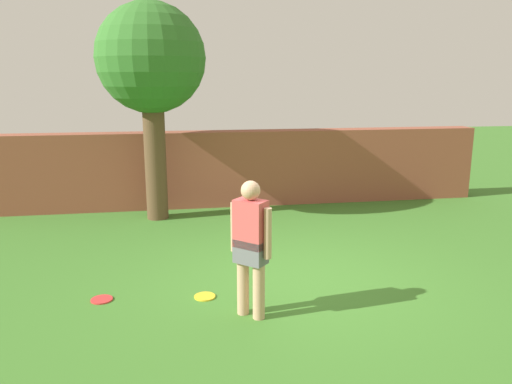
% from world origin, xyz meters
% --- Properties ---
extents(ground_plane, '(40.00, 40.00, 0.00)m').
position_xyz_m(ground_plane, '(0.00, 0.00, 0.00)').
color(ground_plane, '#3D7528').
extents(brick_wall, '(13.21, 0.50, 1.62)m').
position_xyz_m(brick_wall, '(-1.50, 4.42, 0.81)').
color(brick_wall, brown).
rests_on(brick_wall, ground).
extents(tree, '(2.05, 2.05, 4.11)m').
position_xyz_m(tree, '(-2.01, 3.58, 3.00)').
color(tree, brown).
rests_on(tree, ground).
extents(person, '(0.42, 0.41, 1.62)m').
position_xyz_m(person, '(-0.81, -0.85, 0.90)').
color(person, tan).
rests_on(person, ground).
extents(frisbee_red, '(0.27, 0.27, 0.02)m').
position_xyz_m(frisbee_red, '(-2.60, -0.14, 0.01)').
color(frisbee_red, red).
rests_on(frisbee_red, ground).
extents(frisbee_yellow, '(0.27, 0.27, 0.02)m').
position_xyz_m(frisbee_yellow, '(-1.32, -0.26, 0.01)').
color(frisbee_yellow, yellow).
rests_on(frisbee_yellow, ground).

